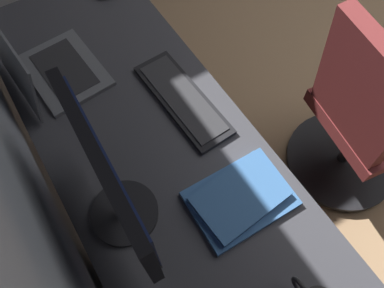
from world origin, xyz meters
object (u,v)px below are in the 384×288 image
drawer_pedestal (199,263)px  laptop_leftmost (46,69)px  monitor_primary (110,183)px  book_stack_near (240,198)px  office_chair (361,123)px  keyboard_main (183,99)px

drawer_pedestal → laptop_leftmost: bearing=10.9°
drawer_pedestal → laptop_leftmost: size_ratio=2.04×
laptop_leftmost → drawer_pedestal: bearing=-169.1°
monitor_primary → book_stack_near: size_ratio=1.58×
drawer_pedestal → book_stack_near: size_ratio=2.31×
monitor_primary → laptop_leftmost: bearing=-0.2°
office_chair → book_stack_near: bearing=95.5°
drawer_pedestal → book_stack_near: bearing=-78.1°
book_stack_near → drawer_pedestal: bearing=101.9°
monitor_primary → book_stack_near: (-0.15, -0.31, -0.21)m
drawer_pedestal → monitor_primary: (0.18, 0.15, 0.62)m
keyboard_main → office_chair: size_ratio=0.44×
laptop_leftmost → book_stack_near: bearing=-157.3°
laptop_leftmost → office_chair: (-0.66, -1.02, -0.33)m
keyboard_main → book_stack_near: size_ratio=1.42×
laptop_leftmost → book_stack_near: size_ratio=1.13×
keyboard_main → drawer_pedestal: bearing=154.8°
drawer_pedestal → office_chair: office_chair is taller
laptop_leftmost → keyboard_main: laptop_leftmost is taller
office_chair → laptop_leftmost: bearing=57.1°
laptop_leftmost → office_chair: 1.26m
laptop_leftmost → office_chair: office_chair is taller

